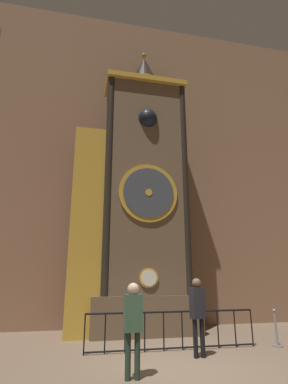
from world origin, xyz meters
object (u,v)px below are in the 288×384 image
visitor_far (198,308)px  stanchion_post (277,334)px  visitor_near (133,319)px  clock_tower (135,198)px

visitor_far → stanchion_post: size_ratio=1.87×
visitor_near → clock_tower: bearing=73.8°
visitor_near → visitor_far: (1.82, 1.20, 0.05)m
visitor_near → stanchion_post: 4.77m
clock_tower → stanchion_post: clock_tower is taller
clock_tower → visitor_near: bearing=-100.5°
clock_tower → visitor_near: size_ratio=6.39×
visitor_near → visitor_far: 2.18m
visitor_near → stanchion_post: size_ratio=1.79×
visitor_far → stanchion_post: (2.52, 0.63, -0.79)m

